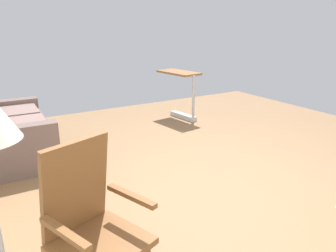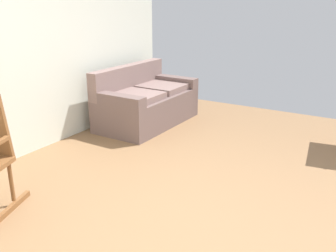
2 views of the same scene
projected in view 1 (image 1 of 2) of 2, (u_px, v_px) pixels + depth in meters
name	position (u px, v px, depth m)	size (l,w,h in m)	color
ground_plane	(217.00, 182.00, 3.53)	(7.25, 7.25, 0.00)	olive
couch	(10.00, 134.00, 4.12)	(1.62, 0.88, 0.85)	#68534F
rocking_chair	(92.00, 232.00, 1.87)	(0.88, 0.70, 1.05)	brown
overbed_table	(181.00, 89.00, 5.78)	(0.87, 0.51, 0.84)	#B2B5BA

